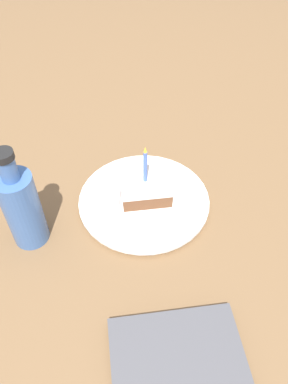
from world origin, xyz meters
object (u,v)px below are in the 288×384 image
at_px(plate, 144,201).
at_px(fork, 118,189).
at_px(cake_slice, 145,187).
at_px(bottle, 22,207).

distance_m(plate, fork, 0.06).
distance_m(plate, cake_slice, 0.03).
bearing_deg(plate, cake_slice, 162.77).
height_order(cake_slice, fork, cake_slice).
relative_size(cake_slice, fork, 0.73).
height_order(plate, cake_slice, cake_slice).
relative_size(plate, fork, 1.56).
bearing_deg(cake_slice, bottle, -73.36).
xyz_separation_m(cake_slice, bottle, (0.07, -0.23, 0.05)).
xyz_separation_m(fork, bottle, (0.08, -0.17, 0.07)).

